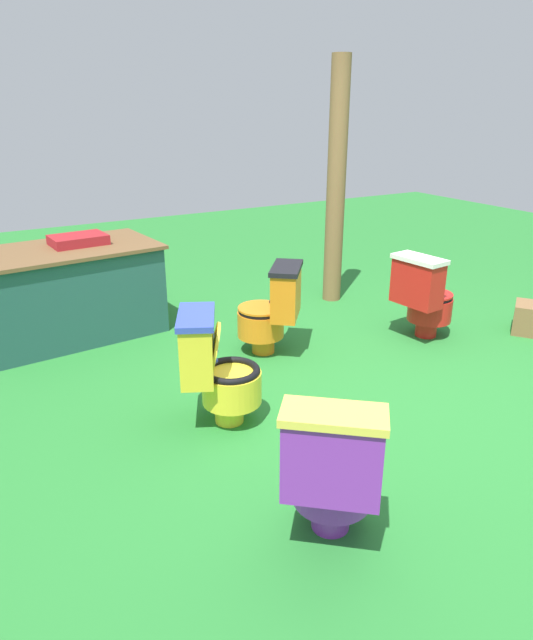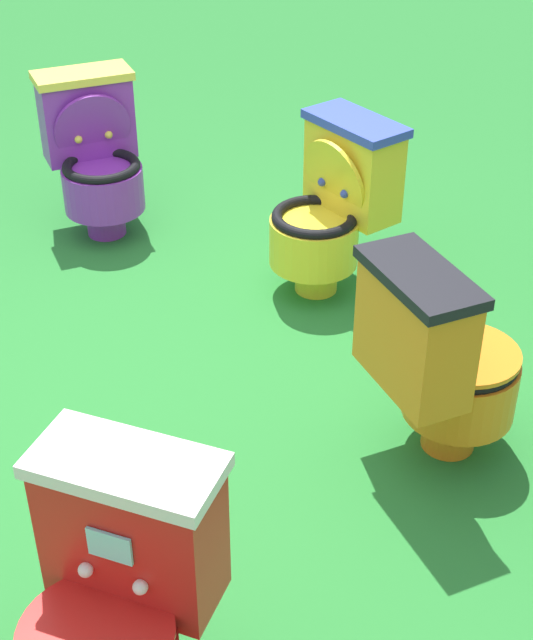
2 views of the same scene
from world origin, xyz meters
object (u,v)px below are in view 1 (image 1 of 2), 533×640
(toilet_purple, at_px, (332,469))
(small_crate, at_px, (529,318))
(toilet_orange, at_px, (272,309))
(vendor_table, at_px, (70,291))
(toilet_red, at_px, (424,296))
(wooden_post, at_px, (336,185))
(toilet_yellow, at_px, (216,368))

(toilet_purple, xyz_separation_m, small_crate, (2.98, 1.18, -0.24))
(toilet_orange, relative_size, vendor_table, 0.47)
(toilet_red, distance_m, small_crate, 1.01)
(toilet_red, bearing_deg, toilet_purple, -59.56)
(vendor_table, distance_m, small_crate, 3.96)
(toilet_purple, distance_m, small_crate, 3.22)
(toilet_purple, relative_size, toilet_red, 1.00)
(toilet_purple, height_order, vendor_table, vendor_table)
(toilet_orange, distance_m, wooden_post, 1.67)
(wooden_post, bearing_deg, toilet_purple, -126.10)
(toilet_red, bearing_deg, small_crate, 60.57)
(toilet_orange, height_order, wooden_post, wooden_post)
(toilet_yellow, bearing_deg, toilet_purple, 26.14)
(toilet_yellow, distance_m, wooden_post, 2.70)
(toilet_yellow, bearing_deg, small_crate, 115.52)
(wooden_post, height_order, small_crate, wooden_post)
(toilet_yellow, bearing_deg, vendor_table, -141.07)
(toilet_red, bearing_deg, vendor_table, -127.57)
(toilet_orange, distance_m, toilet_purple, 2.09)
(wooden_post, relative_size, small_crate, 7.67)
(toilet_orange, bearing_deg, toilet_red, -67.05)
(toilet_red, height_order, wooden_post, wooden_post)
(vendor_table, relative_size, small_crate, 5.13)
(toilet_purple, distance_m, wooden_post, 3.52)
(toilet_orange, xyz_separation_m, toilet_red, (1.26, -0.36, 0.00))
(toilet_red, relative_size, wooden_post, 0.32)
(small_crate, bearing_deg, toilet_yellow, 179.98)
(toilet_purple, bearing_deg, toilet_yellow, 130.31)
(toilet_red, distance_m, vendor_table, 2.98)
(toilet_purple, bearing_deg, vendor_table, 138.32)
(toilet_purple, bearing_deg, wooden_post, 93.62)
(wooden_post, bearing_deg, vendor_table, 172.56)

